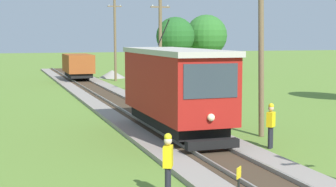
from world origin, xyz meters
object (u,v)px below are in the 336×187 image
(freight_car, at_px, (78,66))
(track_worker, at_px, (168,162))
(utility_pole_near_tram, at_px, (261,48))
(utility_pole_far, at_px, (115,38))
(red_tram, at_px, (175,87))
(tree_right_near, at_px, (175,36))
(second_worker, at_px, (271,124))
(tree_left_far, at_px, (206,36))
(gravel_pile, at_px, (112,74))
(utility_pole_mid, at_px, (160,45))

(freight_car, xyz_separation_m, track_worker, (-2.97, -36.70, -0.57))
(utility_pole_near_tram, xyz_separation_m, utility_pole_far, (-0.00, 29.49, 0.35))
(track_worker, bearing_deg, red_tram, 95.32)
(utility_pole_far, bearing_deg, tree_right_near, 15.07)
(second_worker, xyz_separation_m, tree_right_near, (7.66, 33.77, 3.35))
(red_tram, bearing_deg, tree_left_far, 65.47)
(second_worker, height_order, tree_left_far, tree_left_far)
(freight_car, distance_m, tree_left_far, 15.15)
(freight_car, relative_size, utility_pole_near_tram, 0.69)
(utility_pole_far, relative_size, gravel_pile, 2.89)
(freight_car, height_order, utility_pole_far, utility_pole_far)
(track_worker, bearing_deg, utility_pole_mid, 98.68)
(second_worker, relative_size, tree_right_near, 0.28)
(freight_car, height_order, second_worker, freight_car)
(red_tram, xyz_separation_m, freight_car, (-0.00, 28.59, -0.64))
(utility_pole_mid, distance_m, tree_right_near, 17.98)
(tree_right_near, bearing_deg, second_worker, -102.78)
(utility_pole_mid, bearing_deg, track_worker, -106.77)
(utility_pole_mid, height_order, track_worker, utility_pole_mid)
(utility_pole_near_tram, xyz_separation_m, tree_left_far, (10.91, 32.81, 0.56))
(red_tram, bearing_deg, gravel_pile, 82.81)
(utility_pole_mid, xyz_separation_m, tree_right_near, (6.82, 16.62, 0.62))
(utility_pole_near_tram, height_order, utility_pole_mid, utility_pole_near_tram)
(utility_pole_far, bearing_deg, utility_pole_mid, -90.00)
(second_worker, bearing_deg, track_worker, 88.55)
(track_worker, bearing_deg, second_worker, 64.59)
(freight_car, xyz_separation_m, utility_pole_mid, (3.61, -14.87, 2.16))
(second_worker, bearing_deg, utility_pole_far, -42.09)
(gravel_pile, xyz_separation_m, second_worker, (-1.29, -35.62, 0.57))
(utility_pole_near_tram, xyz_separation_m, gravel_pile, (0.45, 33.17, -3.44))
(utility_pole_far, bearing_deg, track_worker, -100.19)
(track_worker, distance_m, tree_right_near, 40.86)
(utility_pole_near_tram, relative_size, tree_left_far, 1.12)
(gravel_pile, distance_m, tree_right_near, 7.71)
(red_tram, bearing_deg, track_worker, -110.13)
(red_tram, relative_size, tree_left_far, 1.27)
(freight_car, bearing_deg, second_worker, -85.05)
(gravel_pile, height_order, track_worker, track_worker)
(track_worker, xyz_separation_m, second_worker, (5.75, 4.68, 0.00))
(red_tram, distance_m, utility_pole_far, 28.79)
(utility_pole_far, height_order, gravel_pile, utility_pole_far)
(gravel_pile, xyz_separation_m, tree_left_far, (10.46, -0.36, 4.00))
(utility_pole_mid, distance_m, utility_pole_far, 14.79)
(red_tram, xyz_separation_m, utility_pole_far, (3.61, 28.50, 2.00))
(tree_right_near, bearing_deg, freight_car, -170.49)
(second_worker, relative_size, tree_left_far, 0.27)
(red_tram, bearing_deg, tree_right_near, 71.02)
(utility_pole_mid, bearing_deg, red_tram, -104.73)
(red_tram, height_order, utility_pole_mid, utility_pole_mid)
(utility_pole_near_tram, distance_m, tree_left_far, 34.58)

